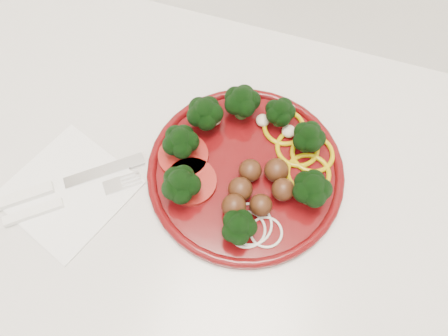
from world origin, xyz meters
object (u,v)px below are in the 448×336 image
(napkin, at_px, (69,190))
(fork, at_px, (50,207))
(knife, at_px, (49,188))
(plate, at_px, (246,165))

(napkin, distance_m, fork, 0.03)
(napkin, bearing_deg, knife, -163.30)
(plate, height_order, knife, plate)
(fork, bearing_deg, napkin, 33.31)
(knife, height_order, fork, knife)
(knife, relative_size, fork, 1.12)
(napkin, distance_m, knife, 0.03)
(napkin, relative_size, knife, 0.87)
(plate, bearing_deg, napkin, -154.73)
(plate, relative_size, knife, 1.58)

